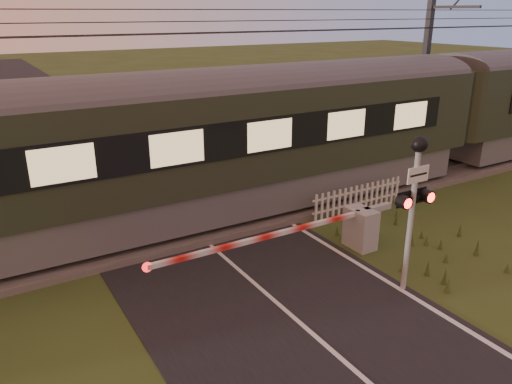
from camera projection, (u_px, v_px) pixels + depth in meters
ground at (317, 339)px, 9.78m from camera, size 160.00×160.00×0.00m
road at (326, 345)px, 9.60m from camera, size 6.00×140.00×0.03m
track_bed at (186, 223)px, 15.01m from camera, size 140.00×3.40×0.39m
overhead_wires at (175, 25)px, 13.08m from camera, size 120.00×0.62×0.62m
train at (440, 111)px, 19.42m from camera, size 45.34×3.13×4.23m
boom_gate at (351, 229)px, 13.24m from camera, size 7.04×0.85×1.13m
crossing_signal at (415, 188)px, 10.69m from camera, size 0.92×0.37×3.63m
picket_fence at (358, 199)px, 15.80m from camera, size 3.58×0.08×0.92m
catenary_mast at (426, 62)px, 21.38m from camera, size 0.24×2.47×7.77m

